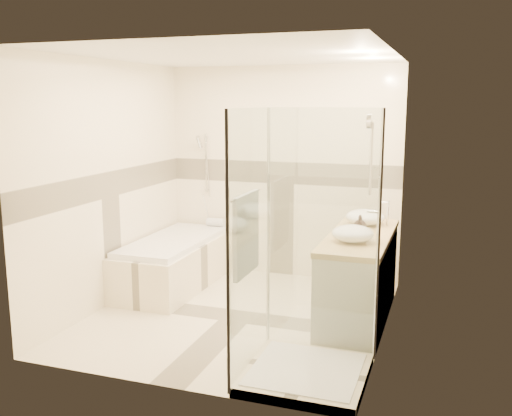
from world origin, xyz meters
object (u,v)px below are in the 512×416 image
(vessel_sink_far, at_px, (353,234))
(shower_enclosure, at_px, (294,311))
(vessel_sink_near, at_px, (365,217))
(bathtub, at_px, (174,260))
(amenity_bottle_b, at_px, (360,223))
(vanity, at_px, (359,277))
(amenity_bottle_a, at_px, (359,225))

(vessel_sink_far, bearing_deg, shower_enclosure, -105.89)
(shower_enclosure, height_order, vessel_sink_near, shower_enclosure)
(bathtub, relative_size, vessel_sink_near, 4.30)
(amenity_bottle_b, bearing_deg, shower_enclosure, -101.21)
(vessel_sink_far, bearing_deg, vanity, 86.34)
(vessel_sink_near, height_order, vessel_sink_far, vessel_sink_near)
(bathtub, distance_m, shower_enclosure, 2.47)
(bathtub, distance_m, vessel_sink_far, 2.31)
(vessel_sink_near, bearing_deg, bathtub, -177.35)
(bathtub, relative_size, shower_enclosure, 0.83)
(shower_enclosure, xyz_separation_m, vessel_sink_near, (0.27, 1.72, 0.42))
(vanity, distance_m, shower_enclosure, 1.31)
(bathtub, bearing_deg, amenity_bottle_b, -6.55)
(vanity, bearing_deg, amenity_bottle_b, 100.72)
(vessel_sink_far, bearing_deg, amenity_bottle_a, 90.00)
(vessel_sink_near, bearing_deg, amenity_bottle_a, -90.00)
(vessel_sink_near, bearing_deg, vanity, -87.45)
(vessel_sink_near, bearing_deg, vessel_sink_far, -90.00)
(bathtub, distance_m, vessel_sink_near, 2.22)
(vessel_sink_near, bearing_deg, shower_enclosure, -99.01)
(bathtub, bearing_deg, vessel_sink_near, 2.65)
(vanity, relative_size, amenity_bottle_a, 10.64)
(vanity, relative_size, vessel_sink_near, 4.10)
(bathtub, relative_size, vanity, 1.05)
(amenity_bottle_a, xyz_separation_m, amenity_bottle_b, (0.00, 0.04, 0.01))
(shower_enclosure, xyz_separation_m, vessel_sink_far, (0.27, 0.96, 0.42))
(vanity, height_order, shower_enclosure, shower_enclosure)
(bathtub, xyz_separation_m, vessel_sink_far, (2.13, -0.66, 0.62))
(bathtub, height_order, vessel_sink_far, vessel_sink_far)
(amenity_bottle_a, bearing_deg, amenity_bottle_b, 90.00)
(vanity, relative_size, amenity_bottle_b, 9.88)
(shower_enclosure, bearing_deg, vessel_sink_far, 74.11)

